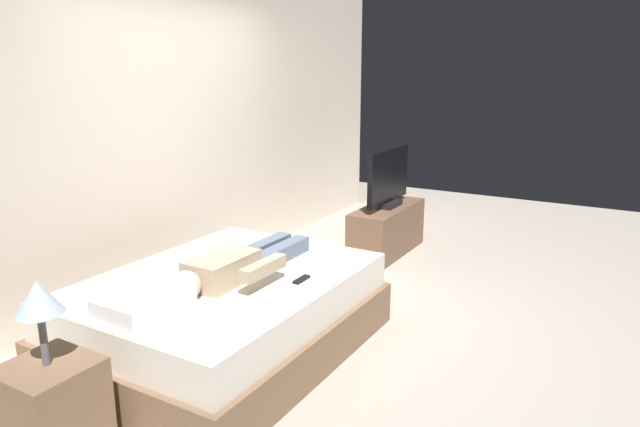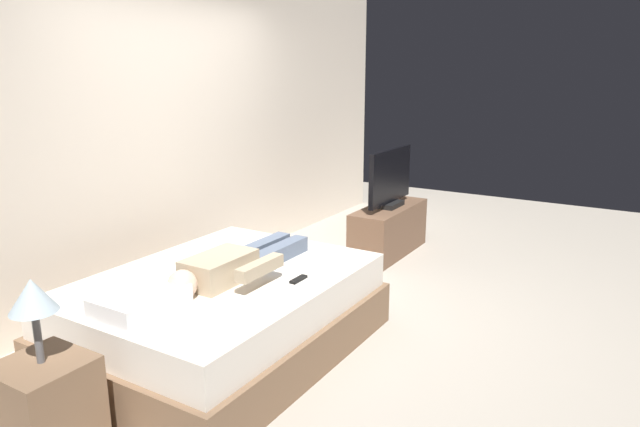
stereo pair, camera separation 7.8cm
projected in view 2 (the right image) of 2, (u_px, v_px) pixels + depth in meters
ground_plane at (322, 315)px, 4.46m from camera, size 10.00×10.00×0.00m
back_wall at (201, 122)px, 5.22m from camera, size 6.40×0.10×2.80m
bed at (224, 314)px, 3.85m from camera, size 2.01×1.53×0.54m
pillow at (140, 302)px, 3.19m from camera, size 0.48×0.34×0.12m
person at (234, 264)px, 3.74m from camera, size 1.26×0.46×0.18m
remote at (298, 279)px, 3.68m from camera, size 0.15×0.04×0.02m
tv_stand at (389, 230)px, 5.89m from camera, size 1.10×0.40×0.50m
tv at (390, 179)px, 5.76m from camera, size 0.88×0.20×0.59m
nightstand at (48, 411)px, 2.76m from camera, size 0.40×0.40×0.52m
lamp at (32, 297)px, 2.61m from camera, size 0.22×0.22×0.42m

